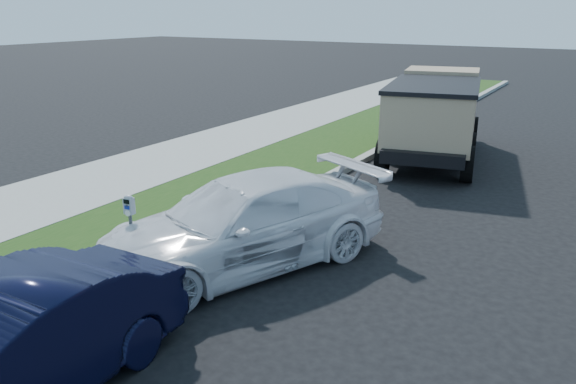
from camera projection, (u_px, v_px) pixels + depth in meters
The scene contains 6 objects.
ground at pixel (333, 287), 8.53m from camera, with size 120.00×120.00×0.00m, color black.
streetside at pixel (155, 190), 12.87m from camera, with size 6.12×50.00×0.15m.
parking_meter at pixel (130, 215), 8.71m from camera, with size 0.18×0.13×1.19m.
white_wagon at pixel (248, 222), 9.12m from camera, with size 2.02×4.98×1.44m, color white.
navy_sedan at pixel (1, 355), 5.67m from camera, with size 1.46×4.19×1.38m, color black.
dump_truck at pixel (435, 111), 15.74m from camera, with size 3.35×6.15×2.29m.
Camera 1 is at (3.36, -6.92, 4.02)m, focal length 35.00 mm.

